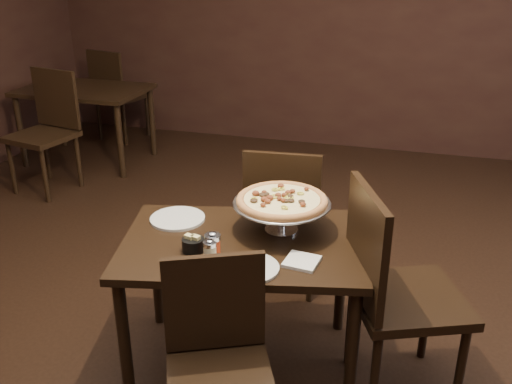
# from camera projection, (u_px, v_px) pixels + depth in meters

# --- Properties ---
(room) EXTENTS (6.04, 7.04, 2.84)m
(room) POSITION_uv_depth(u_px,v_px,m) (239.00, 79.00, 2.31)
(room) COLOR black
(room) RESTS_ON ground
(dining_table) EXTENTS (1.21, 0.94, 0.68)m
(dining_table) POSITION_uv_depth(u_px,v_px,m) (242.00, 258.00, 2.60)
(dining_table) COLOR black
(dining_table) RESTS_ON ground
(background_table) EXTENTS (1.13, 0.75, 0.70)m
(background_table) POSITION_uv_depth(u_px,v_px,m) (85.00, 98.00, 5.28)
(background_table) COLOR black
(background_table) RESTS_ON ground
(pizza_stand) EXTENTS (0.45, 0.45, 0.19)m
(pizza_stand) POSITION_uv_depth(u_px,v_px,m) (282.00, 201.00, 2.60)
(pizza_stand) COLOR silver
(pizza_stand) RESTS_ON dining_table
(parmesan_shaker) EXTENTS (0.06, 0.06, 0.10)m
(parmesan_shaker) POSITION_uv_depth(u_px,v_px,m) (210.00, 251.00, 2.39)
(parmesan_shaker) COLOR beige
(parmesan_shaker) RESTS_ON dining_table
(pepper_flake_shaker) EXTENTS (0.07, 0.07, 0.12)m
(pepper_flake_shaker) POSITION_uv_depth(u_px,v_px,m) (213.00, 245.00, 2.41)
(pepper_flake_shaker) COLOR maroon
(pepper_flake_shaker) RESTS_ON dining_table
(packet_caddy) EXTENTS (0.10, 0.10, 0.08)m
(packet_caddy) POSITION_uv_depth(u_px,v_px,m) (193.00, 244.00, 2.47)
(packet_caddy) COLOR black
(packet_caddy) RESTS_ON dining_table
(napkin_stack) EXTENTS (0.15, 0.15, 0.01)m
(napkin_stack) POSITION_uv_depth(u_px,v_px,m) (302.00, 261.00, 2.38)
(napkin_stack) COLOR silver
(napkin_stack) RESTS_ON dining_table
(plate_left) EXTENTS (0.27, 0.27, 0.01)m
(plate_left) POSITION_uv_depth(u_px,v_px,m) (178.00, 219.00, 2.76)
(plate_left) COLOR silver
(plate_left) RESTS_ON dining_table
(plate_near) EXTENTS (0.25, 0.25, 0.01)m
(plate_near) POSITION_uv_depth(u_px,v_px,m) (249.00, 268.00, 2.34)
(plate_near) COLOR silver
(plate_near) RESTS_ON dining_table
(serving_spatula) EXTENTS (0.16, 0.16, 0.02)m
(serving_spatula) POSITION_uv_depth(u_px,v_px,m) (265.00, 210.00, 2.52)
(serving_spatula) COLOR silver
(serving_spatula) RESTS_ON pizza_stand
(chair_far) EXTENTS (0.46, 0.46, 0.90)m
(chair_far) POSITION_uv_depth(u_px,v_px,m) (284.00, 214.00, 3.24)
(chair_far) COLOR black
(chair_far) RESTS_ON ground
(chair_near) EXTENTS (0.52, 0.52, 0.84)m
(chair_near) POSITION_uv_depth(u_px,v_px,m) (218.00, 358.00, 2.16)
(chair_near) COLOR black
(chair_near) RESTS_ON ground
(chair_side) EXTENTS (0.61, 0.61, 1.00)m
(chair_side) POSITION_uv_depth(u_px,v_px,m) (392.00, 287.00, 2.45)
(chair_side) COLOR black
(chair_side) RESTS_ON ground
(bg_chair_far) EXTENTS (0.54, 0.54, 0.95)m
(bg_chair_far) POSITION_uv_depth(u_px,v_px,m) (116.00, 92.00, 5.92)
(bg_chair_far) COLOR black
(bg_chair_far) RESTS_ON ground
(bg_chair_near) EXTENTS (0.54, 0.54, 0.99)m
(bg_chair_near) POSITION_uv_depth(u_px,v_px,m) (47.00, 126.00, 4.70)
(bg_chair_near) COLOR black
(bg_chair_near) RESTS_ON ground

